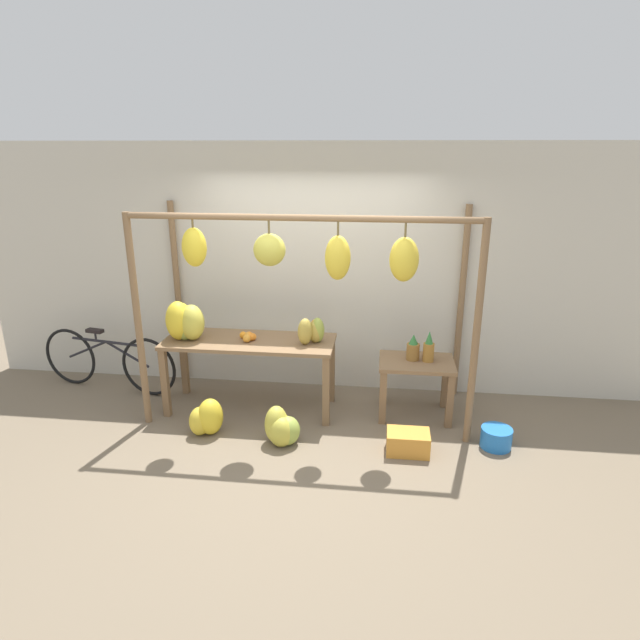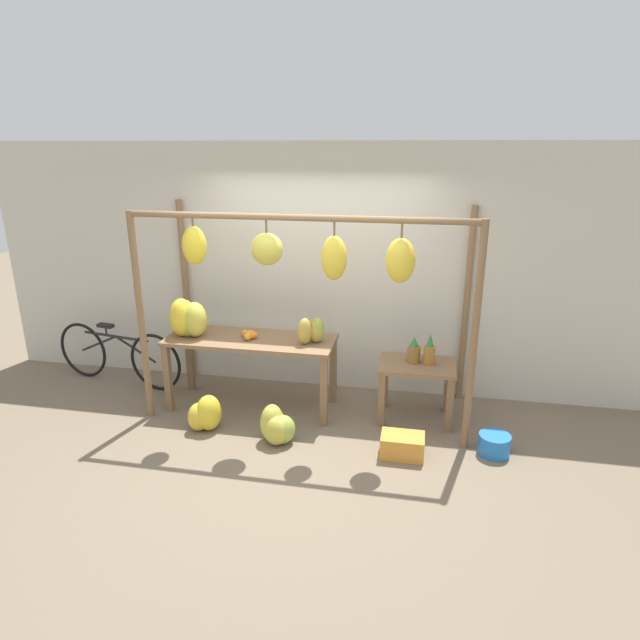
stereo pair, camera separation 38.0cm
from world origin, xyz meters
name	(u,v)px [view 1 (the left image)]	position (x,y,z in m)	size (l,w,h in m)	color
ground_plane	(297,446)	(0.00, 0.00, 0.00)	(20.00, 20.00, 0.00)	#756651
shop_wall_back	(316,270)	(0.00, 1.45, 1.40)	(8.00, 0.08, 2.80)	beige
stall_awning	(307,271)	(0.04, 0.46, 1.62)	(3.32, 1.23, 2.17)	brown
display_table_main	(250,350)	(-0.62, 0.73, 0.68)	(1.80, 0.66, 0.80)	brown
display_table_side	(416,374)	(1.14, 0.79, 0.48)	(0.77, 0.55, 0.62)	brown
banana_pile_on_table	(184,322)	(-1.30, 0.68, 0.98)	(0.50, 0.41, 0.42)	gold
orange_pile	(249,336)	(-0.62, 0.72, 0.84)	(0.19, 0.19, 0.09)	orange
pineapple_cluster	(420,349)	(1.17, 0.81, 0.75)	(0.28, 0.15, 0.33)	#A3702D
banana_pile_ground_left	(206,418)	(-0.93, 0.13, 0.17)	(0.41, 0.35, 0.38)	yellow
banana_pile_ground_right	(281,428)	(-0.17, 0.04, 0.16)	(0.42, 0.35, 0.38)	#9EB247
fruit_crate_white	(408,442)	(1.05, 0.03, 0.10)	(0.40, 0.27, 0.21)	orange
blue_bucket	(496,438)	(1.89, 0.22, 0.10)	(0.29, 0.29, 0.19)	blue
parked_bicycle	(108,360)	(-2.39, 1.00, 0.36)	(1.76, 0.35, 0.74)	black
papaya_pile	(313,331)	(0.06, 0.73, 0.92)	(0.32, 0.29, 0.28)	#B2993D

